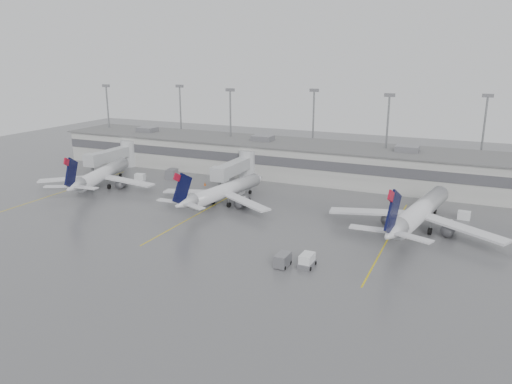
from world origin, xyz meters
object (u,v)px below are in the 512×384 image
at_px(jet_mid_right, 418,212).
at_px(jet_mid_left, 222,191).
at_px(baggage_tug, 307,262).
at_px(jet_far_left, 100,175).

bearing_deg(jet_mid_right, jet_mid_left, -169.92).
height_order(jet_mid_right, baggage_tug, jet_mid_right).
bearing_deg(jet_mid_right, jet_far_left, -170.54).
xyz_separation_m(jet_mid_left, jet_mid_right, (37.26, 0.36, 0.50)).
distance_m(jet_mid_left, baggage_tug, 32.96).
xyz_separation_m(jet_far_left, jet_mid_right, (68.27, -0.09, 0.32)).
xyz_separation_m(jet_mid_right, baggage_tug, (-12.32, -21.81, -2.60)).
relative_size(jet_far_left, jet_mid_right, 0.89).
bearing_deg(jet_mid_left, baggage_tug, -31.37).
bearing_deg(jet_far_left, baggage_tug, -36.96).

